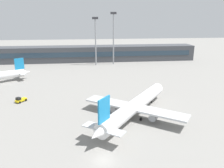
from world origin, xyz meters
TOP-DOWN VIEW (x-y plane):
  - ground_plane at (0.00, 40.00)m, footprint 400.00×400.00m
  - terminal_building at (0.00, 100.68)m, footprint 126.23×12.13m
  - airplane_near at (10.31, 19.18)m, footprint 28.16×34.44m
  - baggage_tug_yellow at (-23.63, 33.48)m, footprint 3.30×3.81m
  - floodlight_tower_west at (3.02, 88.23)m, footprint 3.20×0.80m
  - floodlight_tower_east at (12.96, 89.53)m, footprint 3.20×0.80m

SIDE VIEW (x-z plane):
  - ground_plane at x=0.00m, z-range 0.00..0.00m
  - baggage_tug_yellow at x=-23.63m, z-range -0.08..1.67m
  - airplane_near at x=10.31m, z-range -1.98..8.18m
  - terminal_building at x=0.00m, z-range 0.00..9.00m
  - floodlight_tower_west at x=3.02m, z-range 2.02..27.84m
  - floodlight_tower_east at x=12.96m, z-range 2.06..30.41m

